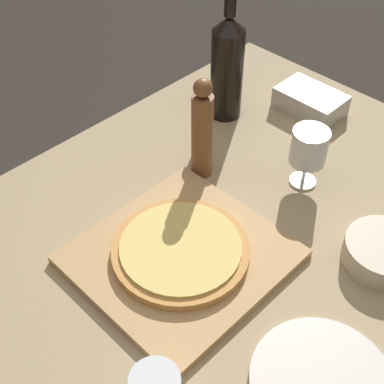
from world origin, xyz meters
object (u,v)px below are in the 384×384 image
pepper_mill (202,131)px  pizza (181,250)px  small_bowl (383,253)px  wine_bottle (227,66)px  wine_glass (309,148)px

pepper_mill → pizza: bearing=-54.9°
pizza → pepper_mill: 0.28m
pizza → small_bowl: bearing=44.3°
wine_bottle → small_bowl: bearing=-15.3°
pizza → small_bowl: 0.39m
wine_glass → small_bowl: (0.25, -0.08, -0.07)m
pepper_mill → wine_glass: bearing=36.3°
pepper_mill → wine_glass: size_ratio=1.73×
wine_bottle → small_bowl: size_ratio=2.26×
wine_bottle → small_bowl: 0.58m
pizza → wine_glass: 0.36m
wine_bottle → small_bowl: wine_bottle is taller
wine_bottle → pizza: bearing=-57.7°
wine_bottle → pepper_mill: (0.12, -0.21, -0.02)m
wine_bottle → wine_glass: bearing=-13.5°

